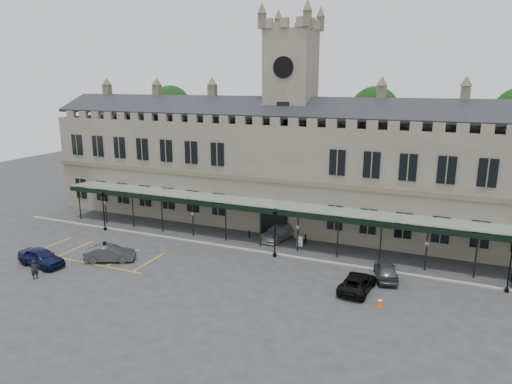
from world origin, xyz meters
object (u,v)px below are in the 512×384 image
at_px(lamp_post_right, 511,262).
at_px(car_van, 357,283).
at_px(traffic_cone, 380,302).
at_px(lamp_post_mid, 275,228).
at_px(car_left_a, 41,257).
at_px(car_right_a, 386,270).
at_px(person_a, 35,270).
at_px(car_taxi, 279,232).
at_px(lamp_post_left, 103,207).
at_px(car_left_b, 110,254).
at_px(station_building, 289,170).
at_px(sign_board, 300,241).
at_px(clock_tower, 290,112).
at_px(person_b, 105,250).

distance_m(lamp_post_right, car_van, 12.18).
bearing_deg(traffic_cone, car_van, 136.17).
distance_m(lamp_post_mid, car_van, 10.03).
bearing_deg(car_left_a, car_right_a, -65.18).
height_order(traffic_cone, person_a, person_a).
height_order(car_taxi, car_right_a, car_taxi).
relative_size(lamp_post_left, traffic_cone, 6.31).
height_order(lamp_post_left, car_left_b, lamp_post_left).
height_order(station_building, traffic_cone, station_building).
height_order(lamp_post_right, car_van, lamp_post_right).
distance_m(sign_board, car_right_a, 10.36).
bearing_deg(car_left_a, lamp_post_left, 16.49).
height_order(car_van, person_a, person_a).
bearing_deg(station_building, lamp_post_left, -149.24).
bearing_deg(lamp_post_right, clock_tower, 154.11).
height_order(car_taxi, car_van, car_taxi).
height_order(sign_board, person_a, person_a).
bearing_deg(clock_tower, car_right_a, -42.74).
bearing_deg(traffic_cone, lamp_post_mid, 149.90).
bearing_deg(person_b, traffic_cone, 146.20).
distance_m(lamp_post_mid, car_taxi, 5.63).
bearing_deg(car_taxi, car_van, -26.69).
distance_m(lamp_post_left, car_van, 29.90).
distance_m(traffic_cone, sign_board, 13.80).
height_order(lamp_post_right, car_left_b, lamp_post_right).
relative_size(lamp_post_mid, sign_board, 4.54).
distance_m(lamp_post_mid, lamp_post_right, 19.95).
bearing_deg(car_van, lamp_post_right, -152.59).
xyz_separation_m(station_building, lamp_post_right, (22.35, -10.76, -3.84)).
height_order(car_left_b, person_b, person_b).
relative_size(traffic_cone, car_left_b, 0.16).
bearing_deg(lamp_post_left, person_b, -49.04).
distance_m(clock_tower, person_a, 30.61).
bearing_deg(station_building, car_left_a, -127.75).
xyz_separation_m(lamp_post_right, sign_board, (-18.60, 3.50, -2.10)).
bearing_deg(traffic_cone, station_building, 127.65).
bearing_deg(person_a, sign_board, -16.83).
height_order(car_left_b, car_van, car_left_b).
xyz_separation_m(traffic_cone, person_b, (-25.59, -0.63, 0.55)).
distance_m(car_van, person_b, 23.63).
relative_size(car_left_b, person_b, 2.53).
bearing_deg(sign_board, person_b, -137.68).
height_order(station_building, person_a, station_building).
height_order(lamp_post_left, car_right_a, lamp_post_left).
bearing_deg(car_left_b, station_building, -57.88).
bearing_deg(lamp_post_mid, car_left_b, -152.77).
bearing_deg(person_b, lamp_post_left, -84.25).
bearing_deg(car_van, person_b, 12.16).
xyz_separation_m(clock_tower, lamp_post_mid, (2.40, -11.00, -10.19)).
distance_m(lamp_post_right, person_a, 39.35).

